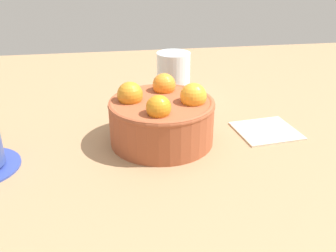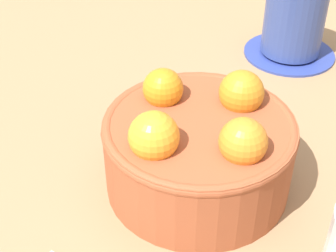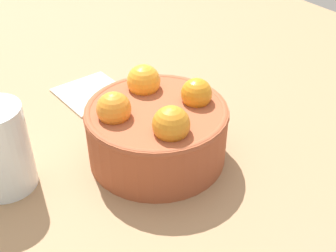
% 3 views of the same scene
% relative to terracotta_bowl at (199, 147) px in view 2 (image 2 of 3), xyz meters
% --- Properties ---
extents(ground_plane, '(1.44, 1.14, 0.04)m').
position_rel_terracotta_bowl_xyz_m(ground_plane, '(0.00, 0.00, -0.06)').
color(ground_plane, '#997551').
extents(terracotta_bowl, '(0.16, 0.16, 0.10)m').
position_rel_terracotta_bowl_xyz_m(terracotta_bowl, '(0.00, 0.00, 0.00)').
color(terracotta_bowl, '#9E4C2D').
rests_on(terracotta_bowl, ground_plane).
extents(coffee_cup, '(0.11, 0.11, 0.09)m').
position_rel_terracotta_bowl_xyz_m(coffee_cup, '(0.26, 0.04, -0.00)').
color(coffee_cup, '#2E3F95').
rests_on(coffee_cup, ground_plane).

